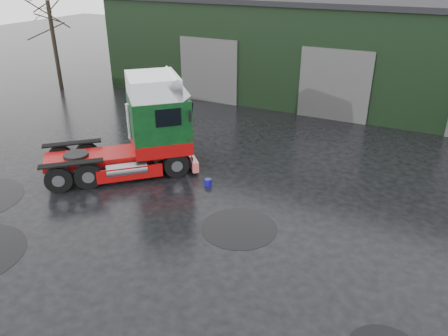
# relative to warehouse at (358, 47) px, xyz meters

# --- Properties ---
(ground) EXTENTS (100.00, 100.00, 0.00)m
(ground) POSITION_rel_warehouse_xyz_m (-2.00, -20.00, -3.16)
(ground) COLOR black
(warehouse) EXTENTS (32.40, 12.40, 6.30)m
(warehouse) POSITION_rel_warehouse_xyz_m (0.00, 0.00, 0.00)
(warehouse) COLOR black
(warehouse) RESTS_ON ground
(hero_tractor) EXTENTS (6.90, 6.73, 4.20)m
(hero_tractor) POSITION_rel_warehouse_xyz_m (-6.50, -17.12, -1.05)
(hero_tractor) COLOR black
(hero_tractor) RESTS_ON ground
(wash_bucket) EXTENTS (0.38, 0.38, 0.27)m
(wash_bucket) POSITION_rel_warehouse_xyz_m (-2.45, -16.43, -3.02)
(wash_bucket) COLOR #0F068D
(wash_bucket) RESTS_ON ground
(tree_left) EXTENTS (4.40, 4.40, 8.50)m
(tree_left) POSITION_rel_warehouse_xyz_m (-19.00, -8.00, 1.09)
(tree_left) COLOR black
(tree_left) RESTS_ON ground
(tree_back_a) EXTENTS (4.40, 4.40, 9.50)m
(tree_back_a) POSITION_rel_warehouse_xyz_m (-8.00, 10.00, 1.59)
(tree_back_a) COLOR black
(tree_back_a) RESTS_ON ground
(puddle_1) EXTENTS (2.65, 2.65, 0.01)m
(puddle_1) POSITION_rel_warehouse_xyz_m (0.02, -18.73, -3.15)
(puddle_1) COLOR black
(puddle_1) RESTS_ON ground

